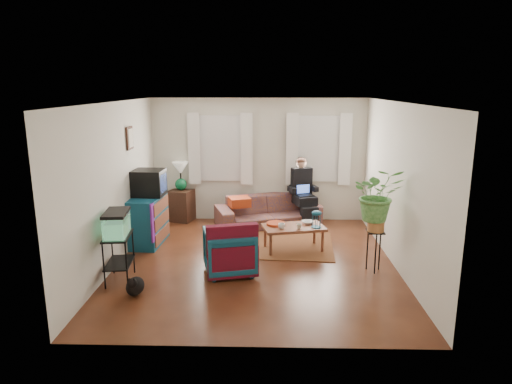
{
  "coord_description": "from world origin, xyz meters",
  "views": [
    {
      "loc": [
        0.2,
        -7.06,
        2.85
      ],
      "look_at": [
        0.0,
        0.4,
        1.1
      ],
      "focal_mm": 32.0,
      "sensor_mm": 36.0,
      "label": 1
    }
  ],
  "objects_px": {
    "plant_stand": "(374,251)",
    "aquarium_stand": "(119,258)",
    "armchair": "(229,249)",
    "dresser": "(148,220)",
    "side_table": "(182,205)",
    "coffee_table": "(293,238)",
    "sofa": "(268,206)"
  },
  "relations": [
    {
      "from": "plant_stand",
      "to": "side_table",
      "type": "bearing_deg",
      "value": 142.85
    },
    {
      "from": "sofa",
      "to": "aquarium_stand",
      "type": "xyz_separation_m",
      "value": [
        -2.21,
        -2.82,
        -0.06
      ]
    },
    {
      "from": "side_table",
      "to": "coffee_table",
      "type": "height_order",
      "value": "side_table"
    },
    {
      "from": "sofa",
      "to": "coffee_table",
      "type": "bearing_deg",
      "value": -91.03
    },
    {
      "from": "side_table",
      "to": "coffee_table",
      "type": "relative_size",
      "value": 0.63
    },
    {
      "from": "aquarium_stand",
      "to": "armchair",
      "type": "xyz_separation_m",
      "value": [
        1.61,
        0.35,
        0.03
      ]
    },
    {
      "from": "plant_stand",
      "to": "aquarium_stand",
      "type": "bearing_deg",
      "value": -173.14
    },
    {
      "from": "dresser",
      "to": "plant_stand",
      "type": "xyz_separation_m",
      "value": [
        3.86,
        -1.19,
        -0.12
      ]
    },
    {
      "from": "armchair",
      "to": "plant_stand",
      "type": "height_order",
      "value": "armchair"
    },
    {
      "from": "side_table",
      "to": "plant_stand",
      "type": "relative_size",
      "value": 1.02
    },
    {
      "from": "sofa",
      "to": "plant_stand",
      "type": "distance_m",
      "value": 2.88
    },
    {
      "from": "sofa",
      "to": "side_table",
      "type": "xyz_separation_m",
      "value": [
        -1.86,
        0.31,
        -0.08
      ]
    },
    {
      "from": "sofa",
      "to": "aquarium_stand",
      "type": "bearing_deg",
      "value": -146.46
    },
    {
      "from": "aquarium_stand",
      "to": "plant_stand",
      "type": "height_order",
      "value": "aquarium_stand"
    },
    {
      "from": "coffee_table",
      "to": "aquarium_stand",
      "type": "bearing_deg",
      "value": -165.15
    },
    {
      "from": "aquarium_stand",
      "to": "plant_stand",
      "type": "relative_size",
      "value": 1.08
    },
    {
      "from": "aquarium_stand",
      "to": "coffee_table",
      "type": "distance_m",
      "value": 2.99
    },
    {
      "from": "dresser",
      "to": "plant_stand",
      "type": "height_order",
      "value": "dresser"
    },
    {
      "from": "side_table",
      "to": "coffee_table",
      "type": "bearing_deg",
      "value": -37.28
    },
    {
      "from": "dresser",
      "to": "coffee_table",
      "type": "bearing_deg",
      "value": -2.63
    },
    {
      "from": "sofa",
      "to": "coffee_table",
      "type": "height_order",
      "value": "sofa"
    },
    {
      "from": "side_table",
      "to": "plant_stand",
      "type": "xyz_separation_m",
      "value": [
        3.52,
        -2.66,
        -0.01
      ]
    },
    {
      "from": "armchair",
      "to": "coffee_table",
      "type": "distance_m",
      "value": 1.47
    },
    {
      "from": "armchair",
      "to": "plant_stand",
      "type": "bearing_deg",
      "value": 168.89
    },
    {
      "from": "side_table",
      "to": "aquarium_stand",
      "type": "relative_size",
      "value": 0.95
    },
    {
      "from": "armchair",
      "to": "dresser",
      "type": "bearing_deg",
      "value": -53.19
    },
    {
      "from": "dresser",
      "to": "coffee_table",
      "type": "height_order",
      "value": "dresser"
    },
    {
      "from": "aquarium_stand",
      "to": "armchair",
      "type": "bearing_deg",
      "value": 5.84
    },
    {
      "from": "sofa",
      "to": "dresser",
      "type": "xyz_separation_m",
      "value": [
        -2.2,
        -1.16,
        0.03
      ]
    },
    {
      "from": "sofa",
      "to": "aquarium_stand",
      "type": "distance_m",
      "value": 3.58
    },
    {
      "from": "armchair",
      "to": "sofa",
      "type": "bearing_deg",
      "value": -117.59
    },
    {
      "from": "side_table",
      "to": "coffee_table",
      "type": "xyz_separation_m",
      "value": [
        2.31,
        -1.76,
        -0.12
      ]
    }
  ]
}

